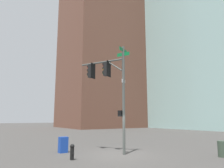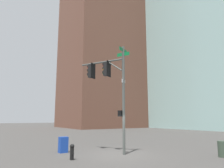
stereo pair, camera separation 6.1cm
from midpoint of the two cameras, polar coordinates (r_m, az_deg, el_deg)
name	(u,v)px [view 2 (the right image)]	position (r m, az deg, el deg)	size (l,w,h in m)	color
ground_plane	(119,155)	(14.24, 2.03, -18.61)	(200.00, 200.00, 0.00)	#423F3D
signal_pole_assembly	(109,81)	(14.95, -0.75, 0.93)	(3.59, 2.18, 7.26)	#4C514C
fire_hydrant	(72,151)	(12.72, -10.62, -17.44)	(0.34, 0.26, 0.87)	black
litter_bin	(223,149)	(14.94, 27.88, -15.29)	(0.56, 0.56, 0.95)	#384738
newspaper_box	(63,145)	(15.37, -12.94, -15.72)	(0.44, 0.56, 1.05)	#193FA5
building_brick_nearside	(191,43)	(61.39, 20.66, 10.25)	(25.65, 19.25, 44.35)	brown
building_brick_midblock	(101,38)	(60.21, -3.06, 12.37)	(17.66, 18.54, 48.95)	brown
building_glass_tower	(211,3)	(62.30, 25.28, 19.22)	(30.72, 22.49, 62.18)	#9EC6C1
building_brick_farside	(183,60)	(70.58, 18.56, 6.23)	(18.13, 18.56, 41.10)	#4C3328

